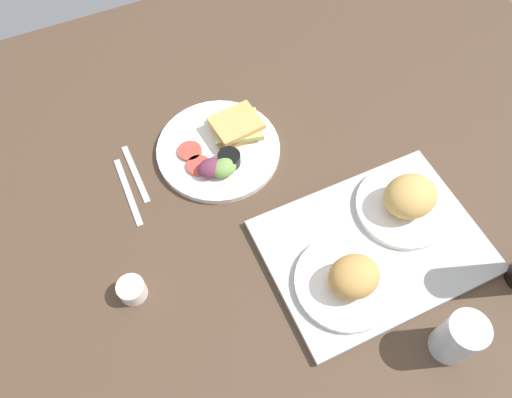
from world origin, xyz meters
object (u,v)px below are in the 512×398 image
(fork, at_px, (135,173))
(espresso_cup, at_px, (132,290))
(drinking_glass, at_px, (459,338))
(bread_plate_far, at_px, (350,279))
(plate_with_salad, at_px, (221,148))
(knife, at_px, (128,191))
(serving_tray, at_px, (374,246))
(bread_plate_near, at_px, (407,201))

(fork, bearing_deg, espresso_cup, -19.24)
(drinking_glass, bearing_deg, espresso_cup, -34.01)
(bread_plate_far, height_order, drinking_glass, drinking_glass)
(plate_with_salad, bearing_deg, knife, 3.84)
(bread_plate_far, bearing_deg, plate_with_salad, -76.32)
(espresso_cup, distance_m, knife, 0.24)
(plate_with_salad, xyz_separation_m, espresso_cup, (0.30, 0.25, 0.00))
(plate_with_salad, relative_size, espresso_cup, 5.22)
(plate_with_salad, bearing_deg, espresso_cup, 40.53)
(serving_tray, relative_size, espresso_cup, 8.04)
(bread_plate_far, bearing_deg, serving_tray, -150.60)
(bread_plate_far, xyz_separation_m, knife, (0.34, -0.40, -0.04))
(bread_plate_near, bearing_deg, fork, -33.85)
(drinking_glass, height_order, fork, drinking_glass)
(bread_plate_far, relative_size, espresso_cup, 3.65)
(fork, distance_m, knife, 0.05)
(bread_plate_far, relative_size, drinking_glass, 1.69)
(serving_tray, height_order, fork, serving_tray)
(bread_plate_near, height_order, knife, bread_plate_near)
(drinking_glass, xyz_separation_m, knife, (0.46, -0.58, -0.06))
(drinking_glass, distance_m, knife, 0.74)
(bread_plate_near, distance_m, knife, 0.62)
(bread_plate_far, height_order, espresso_cup, bread_plate_far)
(bread_plate_far, relative_size, fork, 1.20)
(drinking_glass, bearing_deg, knife, -51.99)
(knife, bearing_deg, bread_plate_far, 40.39)
(plate_with_salad, xyz_separation_m, fork, (0.21, -0.02, -0.01))
(bread_plate_far, distance_m, drinking_glass, 0.22)
(drinking_glass, xyz_separation_m, espresso_cup, (0.52, -0.35, -0.04))
(serving_tray, distance_m, espresso_cup, 0.51)
(serving_tray, bearing_deg, fork, -43.85)
(knife, bearing_deg, drinking_glass, 38.35)
(bread_plate_far, bearing_deg, drinking_glass, 123.08)
(plate_with_salad, bearing_deg, serving_tray, 118.49)
(drinking_glass, relative_size, knife, 0.64)
(serving_tray, bearing_deg, drinking_glass, 95.52)
(bread_plate_far, bearing_deg, fork, -55.13)
(bread_plate_near, xyz_separation_m, espresso_cup, (0.60, -0.06, -0.03))
(espresso_cup, relative_size, knife, 0.29)
(serving_tray, distance_m, bread_plate_near, 0.12)
(fork, xyz_separation_m, knife, (0.03, 0.04, 0.00))
(bread_plate_near, relative_size, bread_plate_far, 1.00)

